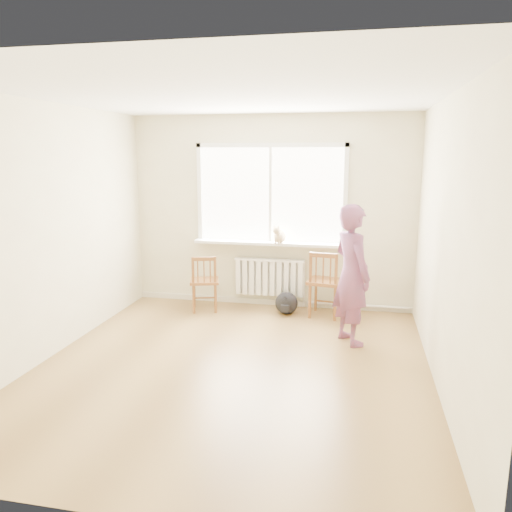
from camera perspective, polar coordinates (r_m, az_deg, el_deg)
The scene contains 13 objects.
floor at distance 5.28m, azimuth -2.75°, elevation -12.58°, with size 4.50×4.50×0.00m, color olive.
ceiling at distance 4.85m, azimuth -3.07°, elevation 17.95°, with size 4.50×4.50×0.00m, color white.
back_wall at distance 7.06m, azimuth 1.72°, elevation 4.99°, with size 4.00×0.01×2.70m, color beige.
window at distance 7.01m, azimuth 1.70°, elevation 7.51°, with size 2.12×0.05×1.42m.
windowsill at distance 7.02m, azimuth 1.54°, elevation 1.48°, with size 2.15×0.22×0.04m, color white.
radiator at distance 7.14m, azimuth 1.55°, elevation -2.37°, with size 1.00×0.12×0.55m.
heating_pipe at distance 7.16m, azimuth 11.52°, elevation -5.55°, with size 0.04×0.04×1.40m, color silver.
baseboard at distance 7.32m, azimuth 1.64°, elevation -5.26°, with size 4.00×0.03×0.08m, color beige.
chair_left at distance 6.97m, azimuth -5.92°, elevation -3.10°, with size 0.48×0.47×0.80m.
chair_right at distance 6.73m, azimuth 7.86°, elevation -3.20°, with size 0.50×0.49×0.90m.
person at distance 5.79m, azimuth 10.88°, elevation -2.11°, with size 0.59×0.39×1.62m, color #B53C52.
cat at distance 6.89m, azimuth 2.71°, elevation 2.36°, with size 0.23×0.39×0.27m.
backpack at distance 6.88m, azimuth 3.50°, elevation -5.39°, with size 0.31×0.23×0.31m, color black.
Camera 1 is at (1.22, -4.66, 2.16)m, focal length 35.00 mm.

